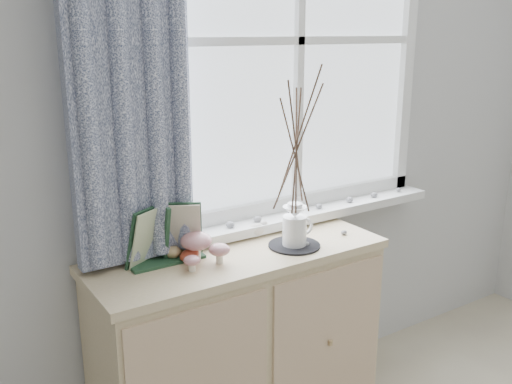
% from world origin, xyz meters
% --- Properties ---
extents(sideboard, '(1.20, 0.45, 0.85)m').
position_xyz_m(sideboard, '(-0.15, 1.75, 0.43)').
color(sideboard, beige).
rests_on(sideboard, ground).
extents(botanical_book, '(0.34, 0.13, 0.23)m').
position_xyz_m(botanical_book, '(-0.43, 1.79, 0.97)').
color(botanical_book, '#1F4128').
rests_on(botanical_book, sideboard).
extents(toadstool_cluster, '(0.19, 0.17, 0.11)m').
position_xyz_m(toadstool_cluster, '(-0.32, 1.74, 0.92)').
color(toadstool_cluster, white).
rests_on(toadstool_cluster, sideboard).
extents(wooden_eggs, '(0.17, 0.18, 0.07)m').
position_xyz_m(wooden_eggs, '(-0.38, 1.83, 0.88)').
color(wooden_eggs, tan).
rests_on(wooden_eggs, sideboard).
extents(songbird_figurine, '(0.12, 0.06, 0.06)m').
position_xyz_m(songbird_figurine, '(0.00, 1.86, 0.88)').
color(songbird_figurine, white).
rests_on(songbird_figurine, sideboard).
extents(crocheted_doily, '(0.21, 0.21, 0.01)m').
position_xyz_m(crocheted_doily, '(0.07, 1.68, 0.85)').
color(crocheted_doily, black).
rests_on(crocheted_doily, sideboard).
extents(twig_pitcher, '(0.28, 0.28, 0.74)m').
position_xyz_m(twig_pitcher, '(0.07, 1.68, 1.27)').
color(twig_pitcher, white).
rests_on(twig_pitcher, crocheted_doily).
extents(sideboard_pebbles, '(0.25, 0.18, 0.02)m').
position_xyz_m(sideboard_pebbles, '(0.20, 1.71, 0.86)').
color(sideboard_pebbles, gray).
rests_on(sideboard_pebbles, sideboard).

